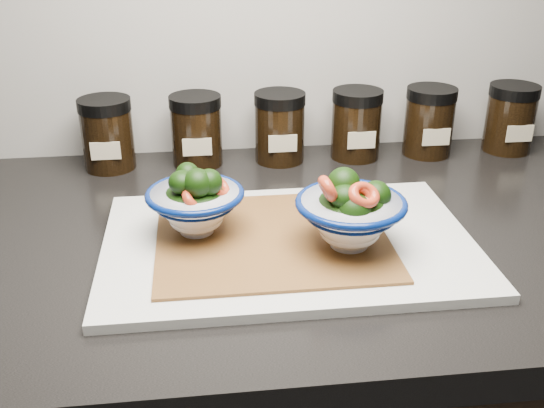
{
  "coord_description": "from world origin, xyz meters",
  "views": [
    {
      "loc": [
        -0.25,
        0.72,
        1.29
      ],
      "look_at": [
        -0.16,
        1.4,
        0.96
      ],
      "focal_mm": 42.0,
      "sensor_mm": 36.0,
      "label": 1
    }
  ],
  "objects": [
    {
      "name": "spice_jar_b",
      "position": [
        -0.25,
        1.69,
        0.96
      ],
      "size": [
        0.08,
        0.08,
        0.11
      ],
      "color": "black",
      "rests_on": "countertop"
    },
    {
      "name": "countertop",
      "position": [
        0.0,
        1.45,
        0.88
      ],
      "size": [
        3.5,
        0.6,
        0.04
      ],
      "primitive_type": "cube",
      "color": "black",
      "rests_on": "cabinet"
    },
    {
      "name": "spice_jar_d",
      "position": [
        0.01,
        1.69,
        0.96
      ],
      "size": [
        0.08,
        0.08,
        0.11
      ],
      "color": "black",
      "rests_on": "countertop"
    },
    {
      "name": "bowl_right",
      "position": [
        -0.08,
        1.37,
        0.96
      ],
      "size": [
        0.13,
        0.13,
        0.11
      ],
      "rotation": [
        0.0,
        0.0,
        -0.34
      ],
      "color": "white",
      "rests_on": "bamboo_mat"
    },
    {
      "name": "spice_jar_f",
      "position": [
        0.27,
        1.69,
        0.96
      ],
      "size": [
        0.08,
        0.08,
        0.11
      ],
      "color": "black",
      "rests_on": "countertop"
    },
    {
      "name": "cutting_board",
      "position": [
        -0.14,
        1.4,
        0.91
      ],
      "size": [
        0.45,
        0.3,
        0.01
      ],
      "primitive_type": "cube",
      "color": "beige",
      "rests_on": "countertop"
    },
    {
      "name": "spice_jar_c",
      "position": [
        -0.12,
        1.69,
        0.96
      ],
      "size": [
        0.08,
        0.08,
        0.11
      ],
      "color": "black",
      "rests_on": "countertop"
    },
    {
      "name": "spice_jar_e",
      "position": [
        0.13,
        1.69,
        0.96
      ],
      "size": [
        0.08,
        0.08,
        0.11
      ],
      "color": "black",
      "rests_on": "countertop"
    },
    {
      "name": "spice_jar_a",
      "position": [
        -0.39,
        1.69,
        0.96
      ],
      "size": [
        0.08,
        0.08,
        0.11
      ],
      "color": "black",
      "rests_on": "countertop"
    },
    {
      "name": "bamboo_mat",
      "position": [
        -0.16,
        1.4,
        0.91
      ],
      "size": [
        0.28,
        0.24,
        0.0
      ],
      "primitive_type": "cube",
      "color": "#96602D",
      "rests_on": "cutting_board"
    },
    {
      "name": "bowl_left",
      "position": [
        -0.25,
        1.42,
        0.96
      ],
      "size": [
        0.12,
        0.12,
        0.09
      ],
      "rotation": [
        0.0,
        0.0,
        0.19
      ],
      "color": "white",
      "rests_on": "bamboo_mat"
    }
  ]
}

